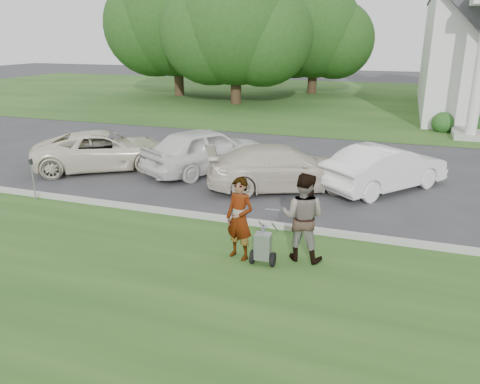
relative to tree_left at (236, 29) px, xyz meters
The scene contains 16 objects.
ground 23.95m from the tree_left, 69.98° to the right, with size 120.00×120.00×0.00m, color #333335.
grass_strip 26.73m from the tree_left, 72.22° to the right, with size 80.00×7.00×0.01m, color #234A19.
church_lawn 10.74m from the tree_left, 32.03° to the left, with size 80.00×30.00×0.01m, color #234A19.
curb 23.43m from the tree_left, 69.51° to the right, with size 80.00×0.18×0.15m, color #9E9E93.
tree_left is the anchor object (origin of this frame).
tree_far 6.73m from the tree_left, 153.44° to the left, with size 11.64×9.20×10.73m.
tree_back 8.95m from the tree_left, 63.43° to the left, with size 9.61×7.60×8.89m.
striping_cart 25.56m from the tree_left, 69.01° to the right, with size 0.54×1.05×0.97m.
person_left 25.14m from the tree_left, 70.14° to the right, with size 0.67×0.44×1.84m, color #999999.
person_right 25.23m from the tree_left, 67.02° to the right, with size 0.95×0.74×1.96m, color #999999.
parking_meter_near 23.76m from the tree_left, 70.07° to the right, with size 0.09×0.08×1.30m.
parking_meter_far 22.18m from the tree_left, 86.32° to the right, with size 0.09×0.08×1.30m.
car_a 18.58m from the tree_left, 85.84° to the right, with size 2.29×4.97×1.38m, color beige.
car_b 18.31m from the tree_left, 73.83° to the right, with size 1.91×4.74×1.61m, color white.
car_c 20.39m from the tree_left, 66.06° to the right, with size 1.97×4.84×1.40m, color beige.
car_d 20.97m from the tree_left, 56.99° to the right, with size 1.52×4.36×1.44m, color white.
Camera 1 is at (3.50, -10.20, 4.69)m, focal length 35.00 mm.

